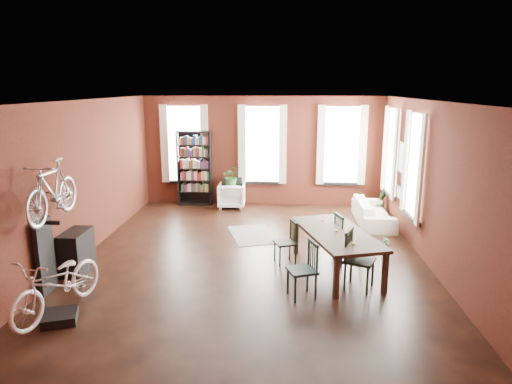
# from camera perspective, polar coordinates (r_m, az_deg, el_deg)

# --- Properties ---
(room) EXTENTS (9.00, 9.04, 3.22)m
(room) POSITION_cam_1_polar(r_m,az_deg,el_deg) (9.57, 1.22, 5.09)
(room) COLOR black
(room) RESTS_ON ground
(dining_table) EXTENTS (1.67, 2.53, 0.79)m
(dining_table) POSITION_cam_1_polar(r_m,az_deg,el_deg) (8.88, 9.95, -7.36)
(dining_table) COLOR #453629
(dining_table) RESTS_ON ground
(dining_chair_a) EXTENTS (0.57, 0.57, 0.96)m
(dining_chair_a) POSITION_cam_1_polar(r_m,az_deg,el_deg) (7.74, 5.75, -9.69)
(dining_chair_a) COLOR #1A3739
(dining_chair_a) RESTS_ON ground
(dining_chair_b) EXTENTS (0.51, 0.51, 0.87)m
(dining_chair_b) POSITION_cam_1_polar(r_m,az_deg,el_deg) (9.14, 3.66, -6.32)
(dining_chair_b) COLOR #1D2E1B
(dining_chair_b) RESTS_ON ground
(dining_chair_c) EXTENTS (0.63, 0.63, 1.04)m
(dining_chair_c) POSITION_cam_1_polar(r_m,az_deg,el_deg) (8.20, 12.83, -8.32)
(dining_chair_c) COLOR black
(dining_chair_c) RESTS_ON ground
(dining_chair_d) EXTENTS (0.58, 0.58, 1.01)m
(dining_chair_d) POSITION_cam_1_polar(r_m,az_deg,el_deg) (9.29, 11.37, -5.76)
(dining_chair_d) COLOR #183531
(dining_chair_d) RESTS_ON ground
(bookshelf) EXTENTS (1.00, 0.32, 2.20)m
(bookshelf) POSITION_cam_1_polar(r_m,az_deg,el_deg) (13.62, -7.68, 2.97)
(bookshelf) COLOR black
(bookshelf) RESTS_ON ground
(white_armchair) EXTENTS (0.77, 0.73, 0.78)m
(white_armchair) POSITION_cam_1_polar(r_m,az_deg,el_deg) (13.32, -3.08, -0.29)
(white_armchair) COLOR white
(white_armchair) RESTS_ON ground
(cream_sofa) EXTENTS (0.61, 2.08, 0.81)m
(cream_sofa) POSITION_cam_1_polar(r_m,az_deg,el_deg) (12.08, 14.48, -2.01)
(cream_sofa) COLOR beige
(cream_sofa) RESTS_ON ground
(striped_rug) EXTENTS (1.35, 1.73, 0.01)m
(striped_rug) POSITION_cam_1_polar(r_m,az_deg,el_deg) (10.93, -0.45, -5.38)
(striped_rug) COLOR black
(striped_rug) RESTS_ON ground
(bike_trainer) EXTENTS (0.62, 0.62, 0.14)m
(bike_trainer) POSITION_cam_1_polar(r_m,az_deg,el_deg) (7.71, -23.30, -14.18)
(bike_trainer) COLOR black
(bike_trainer) RESTS_ON ground
(bike_wall_rack) EXTENTS (0.16, 0.60, 1.30)m
(bike_wall_rack) POSITION_cam_1_polar(r_m,az_deg,el_deg) (8.60, -24.87, -7.31)
(bike_wall_rack) COLOR black
(bike_wall_rack) RESTS_ON ground
(console_table) EXTENTS (0.40, 0.80, 0.80)m
(console_table) POSITION_cam_1_polar(r_m,az_deg,el_deg) (9.38, -21.50, -6.95)
(console_table) COLOR black
(console_table) RESTS_ON ground
(plant_stand) EXTENTS (0.41, 0.41, 0.63)m
(plant_stand) POSITION_cam_1_polar(r_m,az_deg,el_deg) (13.33, -2.94, -0.62)
(plant_stand) COLOR black
(plant_stand) RESTS_ON ground
(plant_by_sofa) EXTENTS (0.50, 0.77, 0.32)m
(plant_by_sofa) POSITION_cam_1_polar(r_m,az_deg,el_deg) (13.09, 15.20, -2.02)
(plant_by_sofa) COLOR #285723
(plant_by_sofa) RESTS_ON ground
(plant_small) EXTENTS (0.50, 0.46, 0.16)m
(plant_small) POSITION_cam_1_polar(r_m,az_deg,el_deg) (9.90, 15.90, -7.44)
(plant_small) COLOR #234E1F
(plant_small) RESTS_ON ground
(bicycle_floor) EXTENTS (0.86, 1.08, 1.81)m
(bicycle_floor) POSITION_cam_1_polar(r_m,az_deg,el_deg) (7.35, -23.83, -7.32)
(bicycle_floor) COLOR silver
(bicycle_floor) RESTS_ON bike_trainer
(bicycle_hung) EXTENTS (0.47, 1.00, 1.66)m
(bicycle_hung) POSITION_cam_1_polar(r_m,az_deg,el_deg) (8.11, -24.31, 2.45)
(bicycle_hung) COLOR #A5A8AD
(bicycle_hung) RESTS_ON bike_wall_rack
(plant_on_stand) EXTENTS (0.75, 0.78, 0.47)m
(plant_on_stand) POSITION_cam_1_polar(r_m,az_deg,el_deg) (13.19, -3.08, 1.69)
(plant_on_stand) COLOR #2A5823
(plant_on_stand) RESTS_ON plant_stand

